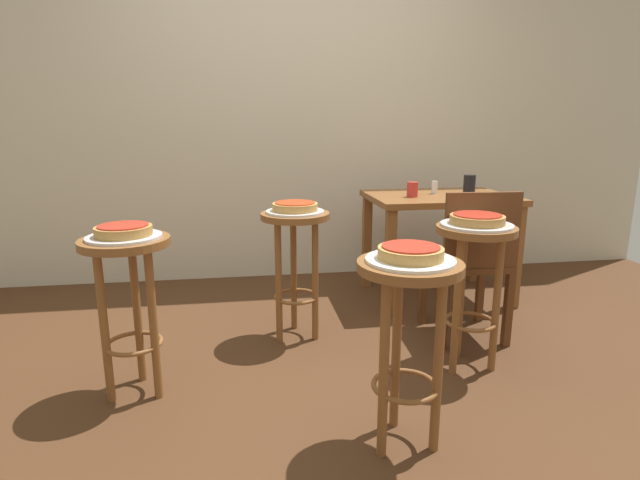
# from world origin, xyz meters

# --- Properties ---
(ground_plane) EXTENTS (6.00, 6.00, 0.00)m
(ground_plane) POSITION_xyz_m (0.00, 0.00, 0.00)
(ground_plane) COLOR #4C2D19
(back_wall) EXTENTS (6.00, 0.10, 3.00)m
(back_wall) POSITION_xyz_m (0.00, 1.65, 1.50)
(back_wall) COLOR beige
(back_wall) RESTS_ON ground_plane
(stool_foreground) EXTENTS (0.38, 0.38, 0.72)m
(stool_foreground) POSITION_xyz_m (0.17, -0.64, 0.53)
(stool_foreground) COLOR brown
(stool_foreground) RESTS_ON ground_plane
(serving_plate_foreground) EXTENTS (0.32, 0.32, 0.01)m
(serving_plate_foreground) POSITION_xyz_m (0.17, -0.64, 0.72)
(serving_plate_foreground) COLOR white
(serving_plate_foreground) RESTS_ON stool_foreground
(pizza_foreground) EXTENTS (0.23, 0.23, 0.05)m
(pizza_foreground) POSITION_xyz_m (0.17, -0.64, 0.75)
(pizza_foreground) COLOR tan
(pizza_foreground) RESTS_ON serving_plate_foreground
(stool_middle) EXTENTS (0.38, 0.38, 0.72)m
(stool_middle) POSITION_xyz_m (-0.90, -0.10, 0.53)
(stool_middle) COLOR brown
(stool_middle) RESTS_ON ground_plane
(serving_plate_middle) EXTENTS (0.31, 0.31, 0.01)m
(serving_plate_middle) POSITION_xyz_m (-0.90, -0.10, 0.72)
(serving_plate_middle) COLOR silver
(serving_plate_middle) RESTS_ON stool_middle
(pizza_middle) EXTENTS (0.23, 0.23, 0.05)m
(pizza_middle) POSITION_xyz_m (-0.90, -0.10, 0.75)
(pizza_middle) COLOR #B78442
(pizza_middle) RESTS_ON serving_plate_middle
(stool_leftside) EXTENTS (0.38, 0.38, 0.72)m
(stool_leftside) POSITION_xyz_m (0.69, -0.09, 0.53)
(stool_leftside) COLOR brown
(stool_leftside) RESTS_ON ground_plane
(serving_plate_leftside) EXTENTS (0.34, 0.34, 0.01)m
(serving_plate_leftside) POSITION_xyz_m (0.69, -0.09, 0.72)
(serving_plate_leftside) COLOR silver
(serving_plate_leftside) RESTS_ON stool_leftside
(pizza_leftside) EXTENTS (0.25, 0.25, 0.05)m
(pizza_leftside) POSITION_xyz_m (0.69, -0.09, 0.75)
(pizza_leftside) COLOR #B78442
(pizza_leftside) RESTS_ON serving_plate_leftside
(stool_rear) EXTENTS (0.38, 0.38, 0.72)m
(stool_rear) POSITION_xyz_m (-0.12, 0.40, 0.53)
(stool_rear) COLOR brown
(stool_rear) RESTS_ON ground_plane
(serving_plate_rear) EXTENTS (0.31, 0.31, 0.01)m
(serving_plate_rear) POSITION_xyz_m (-0.12, 0.40, 0.72)
(serving_plate_rear) COLOR silver
(serving_plate_rear) RESTS_ON stool_rear
(pizza_rear) EXTENTS (0.25, 0.25, 0.05)m
(pizza_rear) POSITION_xyz_m (-0.12, 0.40, 0.75)
(pizza_rear) COLOR tan
(pizza_rear) RESTS_ON serving_plate_rear
(dining_table) EXTENTS (0.95, 0.69, 0.72)m
(dining_table) POSITION_xyz_m (0.92, 0.93, 0.60)
(dining_table) COLOR brown
(dining_table) RESTS_ON ground_plane
(cup_near_edge) EXTENTS (0.07, 0.07, 0.10)m
(cup_near_edge) POSITION_xyz_m (0.70, 0.86, 0.77)
(cup_near_edge) COLOR red
(cup_near_edge) RESTS_ON dining_table
(cup_far_edge) EXTENTS (0.08, 0.08, 0.12)m
(cup_far_edge) POSITION_xyz_m (1.16, 1.00, 0.78)
(cup_far_edge) COLOR black
(cup_far_edge) RESTS_ON dining_table
(condiment_shaker) EXTENTS (0.04, 0.04, 0.09)m
(condiment_shaker) POSITION_xyz_m (0.90, 0.98, 0.76)
(condiment_shaker) COLOR white
(condiment_shaker) RESTS_ON dining_table
(wooden_chair) EXTENTS (0.42, 0.42, 0.85)m
(wooden_chair) POSITION_xyz_m (0.83, 0.22, 0.47)
(wooden_chair) COLOR #5B3319
(wooden_chair) RESTS_ON ground_plane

